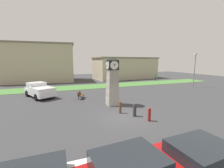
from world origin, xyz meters
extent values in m
plane|color=#38383A|center=(0.00, 0.00, 0.00)|extent=(87.05, 87.05, 0.00)
cube|color=#A09B91|center=(0.22, 3.71, 0.38)|extent=(1.18, 1.18, 0.75)
cube|color=#9D988E|center=(0.22, 3.71, 1.13)|extent=(1.12, 1.12, 0.75)
cube|color=#A19C92|center=(0.22, 3.71, 1.88)|extent=(1.07, 1.07, 0.75)
cube|color=#9B968C|center=(0.22, 3.71, 2.63)|extent=(1.01, 1.01, 0.75)
cube|color=#9B968C|center=(0.22, 3.71, 3.38)|extent=(0.96, 0.96, 0.75)
cube|color=black|center=(0.22, 3.71, 4.25)|extent=(1.06, 1.06, 0.98)
cylinder|color=white|center=(0.22, 4.26, 4.25)|extent=(0.87, 0.04, 0.87)
cube|color=black|center=(0.22, 4.29, 4.25)|extent=(0.06, 0.16, 0.17)
cube|color=black|center=(0.22, 4.29, 4.25)|extent=(0.04, 0.16, 0.31)
cylinder|color=white|center=(0.22, 3.16, 4.25)|extent=(0.87, 0.04, 0.87)
cube|color=black|center=(0.22, 3.14, 4.25)|extent=(0.06, 0.20, 0.05)
cube|color=black|center=(0.22, 3.14, 4.25)|extent=(0.04, 0.15, 0.32)
cylinder|color=white|center=(0.77, 3.71, 4.25)|extent=(0.04, 0.87, 0.87)
cube|color=black|center=(0.79, 3.71, 4.25)|extent=(0.20, 0.06, 0.06)
cube|color=black|center=(0.79, 3.71, 4.25)|extent=(0.18, 0.04, 0.31)
cylinder|color=white|center=(-0.33, 3.71, 4.25)|extent=(0.04, 0.87, 0.87)
cube|color=black|center=(-0.36, 3.71, 4.25)|extent=(0.20, 0.06, 0.07)
cube|color=black|center=(-0.36, 3.71, 4.25)|extent=(0.16, 0.04, 0.32)
pyramid|color=black|center=(0.22, 3.71, 4.91)|extent=(1.11, 1.11, 0.33)
cylinder|color=maroon|center=(1.37, -1.39, 0.47)|extent=(0.23, 0.23, 0.94)
sphere|color=maroon|center=(1.37, -1.39, 0.97)|extent=(0.21, 0.21, 0.21)
cylinder|color=#333338|center=(0.79, -0.09, 0.49)|extent=(0.30, 0.30, 0.98)
sphere|color=#333338|center=(0.79, -0.09, 1.03)|extent=(0.27, 0.27, 0.27)
cylinder|color=brown|center=(-0.04, 1.03, 0.50)|extent=(0.22, 0.22, 0.99)
sphere|color=brown|center=(-0.04, 1.03, 1.03)|extent=(0.20, 0.20, 0.20)
cube|color=#1E2328|center=(-3.23, -6.81, 1.29)|extent=(2.45, 1.95, 0.56)
cylinder|color=black|center=(-1.66, -5.77, 0.32)|extent=(0.65, 0.26, 0.64)
cube|color=navy|center=(0.10, -7.05, 0.59)|extent=(4.20, 2.16, 0.63)
cube|color=#1E2328|center=(-0.20, -7.06, 1.21)|extent=(2.35, 1.91, 0.61)
cylinder|color=black|center=(1.33, -6.06, 0.32)|extent=(0.65, 0.25, 0.64)
cylinder|color=black|center=(-1.22, -6.18, 0.32)|extent=(0.65, 0.25, 0.64)
cube|color=silver|center=(-7.41, 10.38, 0.70)|extent=(4.20, 5.63, 0.70)
cube|color=silver|center=(-7.81, 11.20, 1.45)|extent=(2.61, 2.53, 0.80)
cube|color=silver|center=(-6.94, 9.44, 1.23)|extent=(3.16, 3.51, 0.36)
cylinder|color=black|center=(-9.00, 11.34, 0.40)|extent=(0.60, 0.84, 0.80)
cylinder|color=black|center=(-7.20, 12.23, 0.40)|extent=(0.60, 0.84, 0.80)
cylinder|color=black|center=(-7.61, 8.53, 0.40)|extent=(0.60, 0.84, 0.80)
cylinder|color=black|center=(-5.81, 9.41, 0.40)|extent=(0.60, 0.84, 0.80)
cube|color=brown|center=(-2.48, 7.67, 0.45)|extent=(1.01, 1.67, 0.08)
cube|color=brown|center=(-2.72, 7.75, 0.70)|extent=(0.60, 1.52, 0.40)
cylinder|color=#262628|center=(-2.51, 7.00, 0.23)|extent=(0.06, 0.06, 0.45)
cylinder|color=#262628|center=(-2.08, 8.20, 0.23)|extent=(0.06, 0.06, 0.45)
cylinder|color=#262628|center=(-2.89, 7.13, 0.23)|extent=(0.06, 0.06, 0.45)
cylinder|color=#262628|center=(-2.45, 8.34, 0.23)|extent=(0.06, 0.06, 0.45)
cylinder|color=#3F3F47|center=(17.13, 19.16, 0.44)|extent=(0.14, 0.14, 0.88)
cylinder|color=#3F3F47|center=(17.32, 19.08, 0.44)|extent=(0.14, 0.14, 0.88)
cube|color=#338C4C|center=(17.23, 19.12, 1.21)|extent=(0.46, 0.38, 0.66)
sphere|color=#8C664C|center=(17.23, 19.12, 1.66)|extent=(0.24, 0.24, 0.24)
cylinder|color=slate|center=(17.90, 8.97, 2.89)|extent=(0.14, 0.14, 5.78)
cube|color=silver|center=(17.90, 8.97, 5.90)|extent=(0.50, 0.24, 0.24)
cube|color=#B7A88E|center=(-9.60, 27.34, 4.11)|extent=(17.21, 9.79, 8.22)
cube|color=#6E6455|center=(-9.60, 27.34, 8.37)|extent=(17.73, 10.08, 0.30)
cube|color=#B7A88E|center=(12.30, 25.81, 2.67)|extent=(16.61, 8.88, 5.33)
cube|color=#6E6455|center=(12.30, 25.81, 5.48)|extent=(17.11, 9.15, 0.30)
cube|color=#477A38|center=(1.10, 15.96, 0.02)|extent=(52.23, 4.90, 0.04)
camera|label=1|loc=(-5.32, -10.83, 4.66)|focal=24.00mm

